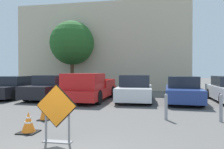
{
  "coord_description": "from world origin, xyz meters",
  "views": [
    {
      "loc": [
        1.79,
        -3.24,
        1.71
      ],
      "look_at": [
        -0.31,
        8.05,
        1.56
      ],
      "focal_mm": 35.0,
      "sensor_mm": 36.0,
      "label": 1
    }
  ],
  "objects_px": {
    "traffic_cone_nearest": "(28,123)",
    "parked_car_second": "(51,88)",
    "pickup_truck": "(89,88)",
    "bollard_nearest": "(166,106)",
    "traffic_cone_second": "(44,111)",
    "parked_car_third": "(135,89)",
    "bollard_second": "(221,107)",
    "parked_car_fourth": "(183,90)",
    "road_closed_sign": "(57,111)",
    "parked_car_nearest": "(14,88)"
  },
  "relations": [
    {
      "from": "traffic_cone_second",
      "to": "parked_car_third",
      "type": "height_order",
      "value": "parked_car_third"
    },
    {
      "from": "parked_car_nearest",
      "to": "bollard_second",
      "type": "height_order",
      "value": "parked_car_nearest"
    },
    {
      "from": "traffic_cone_second",
      "to": "bollard_second",
      "type": "xyz_separation_m",
      "value": [
        6.03,
        0.84,
        0.17
      ]
    },
    {
      "from": "road_closed_sign",
      "to": "parked_car_nearest",
      "type": "height_order",
      "value": "road_closed_sign"
    },
    {
      "from": "traffic_cone_nearest",
      "to": "pickup_truck",
      "type": "height_order",
      "value": "pickup_truck"
    },
    {
      "from": "parked_car_second",
      "to": "parked_car_fourth",
      "type": "bearing_deg",
      "value": -179.12
    },
    {
      "from": "traffic_cone_second",
      "to": "parked_car_fourth",
      "type": "bearing_deg",
      "value": 45.9
    },
    {
      "from": "road_closed_sign",
      "to": "pickup_truck",
      "type": "height_order",
      "value": "pickup_truck"
    },
    {
      "from": "bollard_second",
      "to": "bollard_nearest",
      "type": "bearing_deg",
      "value": 180.0
    },
    {
      "from": "parked_car_second",
      "to": "parked_car_third",
      "type": "bearing_deg",
      "value": -179.44
    },
    {
      "from": "traffic_cone_second",
      "to": "bollard_second",
      "type": "bearing_deg",
      "value": 7.91
    },
    {
      "from": "road_closed_sign",
      "to": "pickup_truck",
      "type": "relative_size",
      "value": 0.26
    },
    {
      "from": "bollard_nearest",
      "to": "parked_car_second",
      "type": "bearing_deg",
      "value": 144.01
    },
    {
      "from": "pickup_truck",
      "to": "parked_car_third",
      "type": "xyz_separation_m",
      "value": [
        2.66,
        0.46,
        -0.04
      ]
    },
    {
      "from": "road_closed_sign",
      "to": "bollard_second",
      "type": "bearing_deg",
      "value": 33.72
    },
    {
      "from": "bollard_nearest",
      "to": "traffic_cone_second",
      "type": "bearing_deg",
      "value": -168.77
    },
    {
      "from": "road_closed_sign",
      "to": "pickup_truck",
      "type": "bearing_deg",
      "value": 100.73
    },
    {
      "from": "parked_car_second",
      "to": "parked_car_fourth",
      "type": "distance_m",
      "value": 7.96
    },
    {
      "from": "bollard_nearest",
      "to": "bollard_second",
      "type": "xyz_separation_m",
      "value": [
        1.81,
        0.0,
        0.01
      ]
    },
    {
      "from": "traffic_cone_second",
      "to": "parked_car_fourth",
      "type": "relative_size",
      "value": 0.14
    },
    {
      "from": "traffic_cone_second",
      "to": "parked_car_second",
      "type": "bearing_deg",
      "value": 113.92
    },
    {
      "from": "pickup_truck",
      "to": "bollard_nearest",
      "type": "relative_size",
      "value": 5.82
    },
    {
      "from": "bollard_nearest",
      "to": "parked_car_third",
      "type": "bearing_deg",
      "value": 107.1
    },
    {
      "from": "bollard_nearest",
      "to": "traffic_cone_nearest",
      "type": "bearing_deg",
      "value": -148.54
    },
    {
      "from": "pickup_truck",
      "to": "parked_car_nearest",
      "type": "bearing_deg",
      "value": -5.61
    },
    {
      "from": "traffic_cone_nearest",
      "to": "road_closed_sign",
      "type": "bearing_deg",
      "value": -29.92
    },
    {
      "from": "parked_car_second",
      "to": "traffic_cone_nearest",
      "type": "bearing_deg",
      "value": 113.76
    },
    {
      "from": "parked_car_nearest",
      "to": "pickup_truck",
      "type": "xyz_separation_m",
      "value": [
        5.29,
        -0.69,
        0.08
      ]
    },
    {
      "from": "pickup_truck",
      "to": "bollard_nearest",
      "type": "distance_m",
      "value": 5.98
    },
    {
      "from": "traffic_cone_nearest",
      "to": "bollard_nearest",
      "type": "relative_size",
      "value": 0.63
    },
    {
      "from": "parked_car_fourth",
      "to": "parked_car_nearest",
      "type": "bearing_deg",
      "value": 2.34
    },
    {
      "from": "road_closed_sign",
      "to": "parked_car_second",
      "type": "bearing_deg",
      "value": 116.89
    },
    {
      "from": "traffic_cone_nearest",
      "to": "parked_car_nearest",
      "type": "height_order",
      "value": "parked_car_nearest"
    },
    {
      "from": "road_closed_sign",
      "to": "traffic_cone_nearest",
      "type": "relative_size",
      "value": 2.44
    },
    {
      "from": "traffic_cone_nearest",
      "to": "parked_car_second",
      "type": "bearing_deg",
      "value": 111.6
    },
    {
      "from": "bollard_nearest",
      "to": "road_closed_sign",
      "type": "bearing_deg",
      "value": -132.06
    },
    {
      "from": "pickup_truck",
      "to": "parked_car_fourth",
      "type": "distance_m",
      "value": 5.33
    },
    {
      "from": "traffic_cone_second",
      "to": "parked_car_second",
      "type": "relative_size",
      "value": 0.15
    },
    {
      "from": "road_closed_sign",
      "to": "parked_car_nearest",
      "type": "bearing_deg",
      "value": 129.75
    },
    {
      "from": "traffic_cone_nearest",
      "to": "parked_car_third",
      "type": "bearing_deg",
      "value": 71.32
    },
    {
      "from": "traffic_cone_nearest",
      "to": "bollard_second",
      "type": "relative_size",
      "value": 0.61
    },
    {
      "from": "parked_car_second",
      "to": "parked_car_fourth",
      "type": "height_order",
      "value": "parked_car_second"
    },
    {
      "from": "bollard_nearest",
      "to": "bollard_second",
      "type": "height_order",
      "value": "bollard_second"
    },
    {
      "from": "traffic_cone_second",
      "to": "parked_car_nearest",
      "type": "bearing_deg",
      "value": 131.7
    },
    {
      "from": "road_closed_sign",
      "to": "traffic_cone_second",
      "type": "xyz_separation_m",
      "value": [
        -1.48,
        2.2,
        -0.44
      ]
    },
    {
      "from": "traffic_cone_nearest",
      "to": "parked_car_fourth",
      "type": "bearing_deg",
      "value": 54.53
    },
    {
      "from": "road_closed_sign",
      "to": "bollard_nearest",
      "type": "distance_m",
      "value": 4.1
    },
    {
      "from": "traffic_cone_second",
      "to": "traffic_cone_nearest",
      "type": "bearing_deg",
      "value": -77.74
    },
    {
      "from": "pickup_truck",
      "to": "bollard_nearest",
      "type": "bearing_deg",
      "value": 135.59
    },
    {
      "from": "bollard_second",
      "to": "parked_car_second",
      "type": "bearing_deg",
      "value": 150.18
    }
  ]
}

